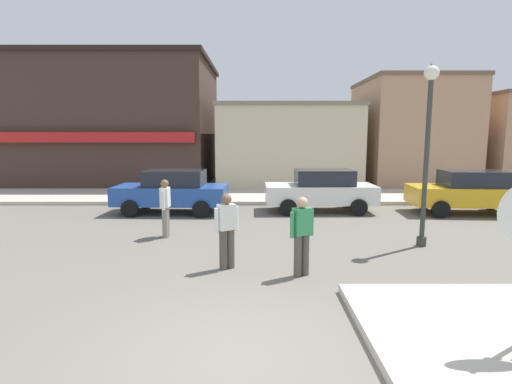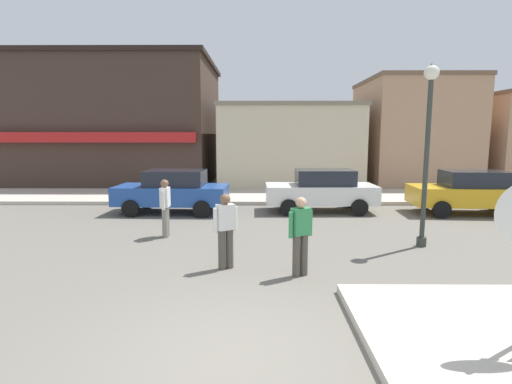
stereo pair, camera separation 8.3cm
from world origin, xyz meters
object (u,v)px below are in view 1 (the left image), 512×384
(lamp_post, at_px, (427,129))
(pedestrian_crossing_near, at_px, (301,234))
(parked_car_nearest, at_px, (171,191))
(pedestrian_kerb_side, at_px, (226,229))
(pedestrian_crossing_far, at_px, (165,206))
(parked_car_third, at_px, (468,191))
(parked_car_second, at_px, (320,190))

(lamp_post, relative_size, pedestrian_crossing_near, 2.82)
(lamp_post, xyz_separation_m, pedestrian_crossing_near, (-3.33, -2.17, -2.09))
(parked_car_nearest, xyz_separation_m, pedestrian_kerb_side, (2.42, -6.13, 0.06))
(parked_car_nearest, distance_m, pedestrian_crossing_far, 3.51)
(parked_car_third, bearing_deg, pedestrian_kerb_side, -144.22)
(lamp_post, bearing_deg, parked_car_nearest, 149.01)
(parked_car_second, xyz_separation_m, parked_car_third, (5.25, -0.44, 0.00))
(lamp_post, height_order, parked_car_second, lamp_post)
(parked_car_second, distance_m, pedestrian_crossing_near, 6.98)
(parked_car_third, xyz_separation_m, pedestrian_kerb_side, (-8.26, -5.96, 0.06))
(parked_car_second, height_order, parked_car_third, same)
(parked_car_second, bearing_deg, pedestrian_kerb_side, -115.22)
(pedestrian_crossing_near, height_order, pedestrian_crossing_far, same)
(parked_car_second, relative_size, pedestrian_kerb_side, 2.50)
(lamp_post, distance_m, parked_car_third, 5.82)
(parked_car_third, height_order, pedestrian_kerb_side, pedestrian_kerb_side)
(parked_car_second, bearing_deg, pedestrian_crossing_far, -142.68)
(parked_car_nearest, xyz_separation_m, pedestrian_crossing_near, (3.96, -6.55, 0.06))
(pedestrian_crossing_far, bearing_deg, parked_car_nearest, 98.72)
(pedestrian_crossing_near, xyz_separation_m, pedestrian_crossing_far, (-3.43, 3.08, 0.00))
(lamp_post, bearing_deg, parked_car_third, 51.07)
(lamp_post, height_order, pedestrian_crossing_far, lamp_post)
(pedestrian_crossing_near, bearing_deg, lamp_post, 33.13)
(lamp_post, xyz_separation_m, pedestrian_crossing_far, (-6.76, 0.91, -2.09))
(pedestrian_kerb_side, bearing_deg, parked_car_second, 64.78)
(lamp_post, distance_m, pedestrian_crossing_far, 7.13)
(parked_car_third, distance_m, pedestrian_kerb_side, 10.19)
(pedestrian_crossing_near, bearing_deg, parked_car_second, 77.78)
(lamp_post, bearing_deg, parked_car_second, 111.70)
(parked_car_second, xyz_separation_m, pedestrian_crossing_far, (-4.91, -3.74, 0.06))
(parked_car_nearest, distance_m, pedestrian_kerb_side, 6.59)
(lamp_post, distance_m, pedestrian_crossing_near, 4.49)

